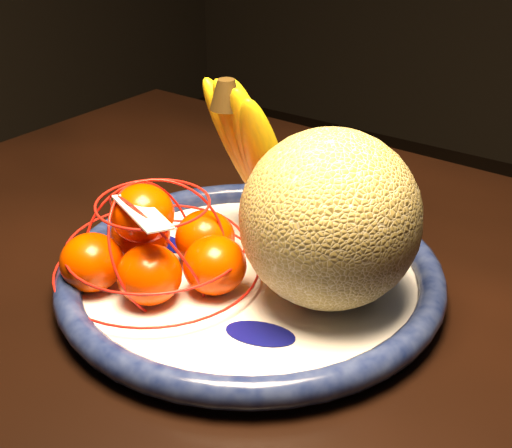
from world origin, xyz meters
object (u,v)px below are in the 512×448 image
Objects in this scene: dining_table at (401,424)px; cantaloupe at (330,219)px; fruit_bowl at (250,275)px; banana_bunch at (257,152)px; mandarin_bag at (157,248)px.

cantaloupe is (-0.10, 0.02, 0.18)m from dining_table.
dining_table is at bearing -3.74° from fruit_bowl.
fruit_bowl is at bearing -37.19° from banana_bunch.
dining_table is at bearing 10.13° from mandarin_bag.
fruit_bowl is 1.43× the size of mandarin_bag.
cantaloupe reaches higher than mandarin_bag.
fruit_bowl is at bearing 178.11° from dining_table.
dining_table is at bearing 1.45° from banana_bunch.
banana_bunch is at bearing 120.29° from fruit_bowl.
banana_bunch reaches higher than mandarin_bag.
dining_table is 7.51× the size of banana_bunch.
banana_bunch is 0.15m from mandarin_bag.
banana_bunch reaches higher than fruit_bowl.
cantaloupe is at bearing 168.51° from dining_table.
banana_bunch is at bearing 153.31° from cantaloupe.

